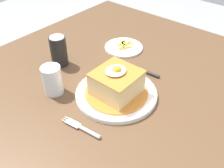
{
  "coord_description": "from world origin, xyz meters",
  "views": [
    {
      "loc": [
        -0.6,
        -0.49,
        1.33
      ],
      "look_at": [
        -0.08,
        -0.05,
        0.79
      ],
      "focal_mm": 40.7,
      "sensor_mm": 36.0,
      "label": 1
    }
  ],
  "objects": [
    {
      "name": "knife",
      "position": [
        0.1,
        -0.07,
        0.75
      ],
      "size": [
        0.03,
        0.17,
        0.01
      ],
      "color": "#262628",
      "rests_on": "dining_table"
    },
    {
      "name": "side_plate_fries",
      "position": [
        0.2,
        0.11,
        0.75
      ],
      "size": [
        0.17,
        0.17,
        0.02
      ],
      "color": "white",
      "rests_on": "dining_table"
    },
    {
      "name": "drinking_glass",
      "position": [
        -0.2,
        0.11,
        0.79
      ],
      "size": [
        0.07,
        0.07,
        0.1
      ],
      "color": "gold",
      "rests_on": "dining_table"
    },
    {
      "name": "fork",
      "position": [
        -0.27,
        -0.1,
        0.75
      ],
      "size": [
        0.03,
        0.14,
        0.01
      ],
      "color": "silver",
      "rests_on": "dining_table"
    },
    {
      "name": "main_plate",
      "position": [
        -0.08,
        -0.07,
        0.76
      ],
      "size": [
        0.29,
        0.29,
        0.02
      ],
      "color": "white",
      "rests_on": "dining_table"
    },
    {
      "name": "soda_can",
      "position": [
        -0.07,
        0.23,
        0.81
      ],
      "size": [
        0.07,
        0.07,
        0.12
      ],
      "color": "black",
      "rests_on": "dining_table"
    },
    {
      "name": "dining_table",
      "position": [
        0.0,
        0.0,
        0.65
      ],
      "size": [
        1.2,
        1.1,
        0.75
      ],
      "color": "brown",
      "rests_on": "ground_plane"
    },
    {
      "name": "sandwich_meal",
      "position": [
        -0.08,
        -0.07,
        0.8
      ],
      "size": [
        0.22,
        0.22,
        0.11
      ],
      "color": "orange",
      "rests_on": "main_plate"
    }
  ]
}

